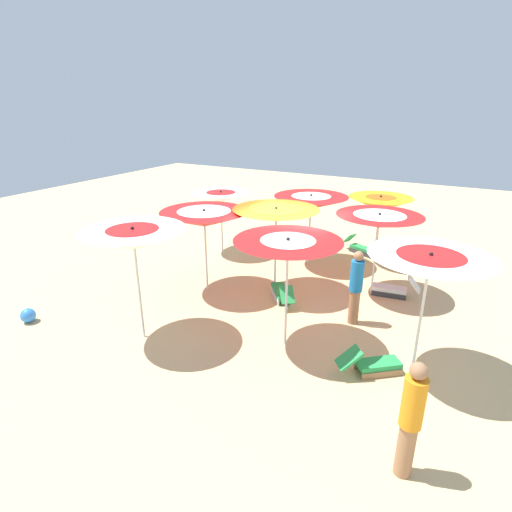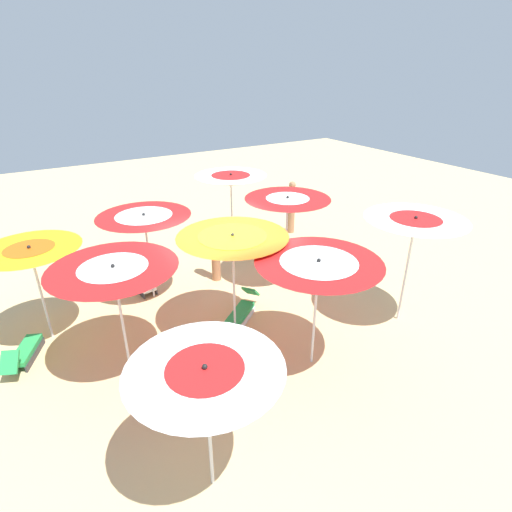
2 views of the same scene
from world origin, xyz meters
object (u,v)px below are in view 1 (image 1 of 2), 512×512
object	(u,v)px
beach_umbrella_1	(379,221)
beach_umbrella_8	(221,197)
beach_umbrella_0	(430,264)
beach_umbrella_3	(288,248)
beach_umbrella_6	(133,239)
beach_umbrella_7	(204,218)
lounger_3	(373,364)
beach_umbrella_2	(380,204)
beachgoer_1	(411,418)
beach_umbrella_4	(276,215)
lounger_1	(394,289)
beach_umbrella_5	(311,202)
lounger_2	(282,292)
beachgoer_0	(356,286)
beach_ball	(28,315)
lounger_0	(361,248)

from	to	relation	value
beach_umbrella_1	beach_umbrella_8	size ratio (longest dim) A/B	1.06
beach_umbrella_0	beach_umbrella_8	size ratio (longest dim) A/B	1.16
beach_umbrella_3	beach_umbrella_6	bearing A→B (deg)	22.99
beach_umbrella_8	beach_umbrella_3	bearing A→B (deg)	135.46
beach_umbrella_0	beach_umbrella_1	world-z (taller)	beach_umbrella_0
beach_umbrella_7	lounger_3	bearing A→B (deg)	162.14
beach_umbrella_2	beachgoer_1	size ratio (longest dim) A/B	1.20
beach_umbrella_0	beach_umbrella_4	world-z (taller)	beach_umbrella_0
beach_umbrella_4	beach_umbrella_1	bearing A→B (deg)	-155.89
beach_umbrella_7	lounger_1	bearing A→B (deg)	-156.13
beach_umbrella_2	lounger_3	size ratio (longest dim) A/B	1.81
beach_umbrella_1	lounger_3	xyz separation A→B (m)	(-0.85, 3.48, -1.83)
beach_umbrella_0	beachgoer_1	xyz separation A→B (m)	(-0.23, 2.44, -1.29)
beach_umbrella_6	beach_umbrella_5	bearing A→B (deg)	-105.28
beach_umbrella_4	beach_umbrella_7	distance (m)	1.87
lounger_3	beach_umbrella_7	bearing A→B (deg)	123.66
lounger_2	beachgoer_1	bearing A→B (deg)	-175.05
beach_umbrella_5	beach_umbrella_1	bearing A→B (deg)	151.73
beach_umbrella_2	beach_umbrella_6	size ratio (longest dim) A/B	0.86
beach_umbrella_7	beachgoer_1	size ratio (longest dim) A/B	1.26
beachgoer_0	beachgoer_1	xyz separation A→B (m)	(-1.77, 3.77, 0.02)
beach_ball	beachgoer_1	bearing A→B (deg)	178.85
beach_umbrella_0	beach_umbrella_7	bearing A→B (deg)	-12.15
lounger_0	beachgoer_0	distance (m)	4.94
beach_umbrella_0	lounger_3	size ratio (longest dim) A/B	2.05
lounger_3	beachgoer_0	bearing A→B (deg)	78.27
beach_umbrella_5	lounger_2	bearing A→B (deg)	96.95
lounger_1	beach_ball	distance (m)	9.15
beach_umbrella_2	beachgoer_1	world-z (taller)	beach_umbrella_2
beach_umbrella_8	lounger_0	distance (m)	5.07
beach_umbrella_4	beach_umbrella_8	size ratio (longest dim) A/B	1.11
beach_umbrella_0	beach_umbrella_3	size ratio (longest dim) A/B	1.03
beach_umbrella_2	lounger_1	world-z (taller)	beach_umbrella_2
beach_umbrella_4	beachgoer_0	world-z (taller)	beach_umbrella_4
beach_umbrella_6	beachgoer_1	size ratio (longest dim) A/B	1.39
lounger_0	beach_umbrella_1	bearing A→B (deg)	-45.50
beach_umbrella_6	lounger_1	xyz separation A→B (m)	(-4.46, -4.71, -2.07)
beach_ball	beach_umbrella_8	bearing A→B (deg)	-102.54
beach_umbrella_7	lounger_3	xyz separation A→B (m)	(-4.90, 1.58, -1.83)
beach_umbrella_4	lounger_1	distance (m)	3.72
lounger_1	beach_umbrella_3	bearing A→B (deg)	58.78
beach_umbrella_8	lounger_2	xyz separation A→B (m)	(-3.37, 2.37, -1.71)
beach_umbrella_3	beach_umbrella_4	distance (m)	2.65
beach_umbrella_7	beach_umbrella_4	bearing A→B (deg)	-153.55
lounger_1	lounger_3	bearing A→B (deg)	87.98
lounger_1	beachgoer_1	xyz separation A→B (m)	(-1.21, 5.68, 0.76)
lounger_0	beachgoer_1	world-z (taller)	beachgoer_1
lounger_1	beachgoer_1	distance (m)	5.86
beach_umbrella_1	beach_umbrella_6	world-z (taller)	beach_umbrella_6
beach_umbrella_2	beach_umbrella_4	size ratio (longest dim) A/B	0.92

